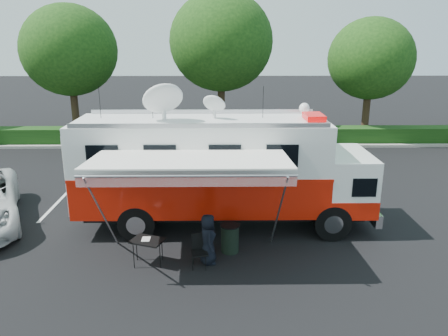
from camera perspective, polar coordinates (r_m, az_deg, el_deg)
The scene contains 9 objects.
ground_plane at distance 15.17m, azimuth 0.03°, elevation -7.43°, with size 120.00×120.00×0.00m, color black.
back_border at distance 26.80m, azimuth 2.15°, elevation 14.16°, with size 60.00×6.14×8.87m.
stall_lines at distance 17.95m, azimuth -1.71°, elevation -3.50°, with size 24.12×5.50×0.01m.
command_truck at distance 14.47m, azimuth -0.31°, elevation -0.16°, with size 9.77×2.69×4.69m.
awning at distance 11.53m, azimuth -4.55°, elevation 0.60°, with size 5.33×2.75×3.22m.
person at distance 12.83m, azimuth -2.07°, elevation -12.24°, with size 0.72×0.47×1.48m, color black.
folding_table at distance 12.62m, azimuth -9.96°, elevation -9.41°, with size 1.05×0.90×0.76m.
folding_chair at distance 12.44m, azimuth -3.22°, elevation -10.31°, with size 0.53×0.55×0.95m.
trash_bin at distance 13.24m, azimuth 0.79°, elevation -9.13°, with size 0.58×0.58×0.87m.
Camera 1 is at (-0.19, -13.84, 6.22)m, focal length 35.00 mm.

